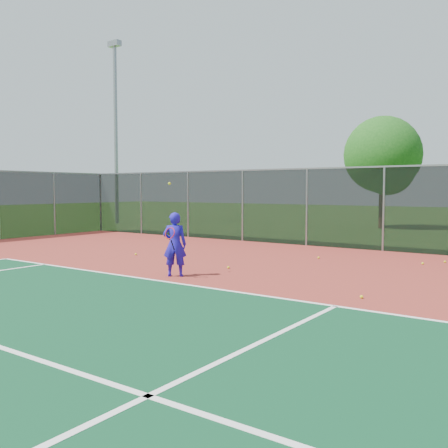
# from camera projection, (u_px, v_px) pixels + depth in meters

# --- Properties ---
(ground) EXTENTS (120.00, 120.00, 0.00)m
(ground) POSITION_uv_depth(u_px,v_px,m) (145.00, 327.00, 8.06)
(ground) COLOR #295618
(ground) RESTS_ON ground
(court_apron) EXTENTS (30.00, 20.00, 0.02)m
(court_apron) POSITION_uv_depth(u_px,v_px,m) (218.00, 303.00, 9.69)
(court_apron) COLOR maroon
(court_apron) RESTS_ON ground
(court_lines) EXTENTS (22.10, 13.05, 0.00)m
(court_lines) POSITION_uv_depth(u_px,v_px,m) (156.00, 392.00, 5.38)
(court_lines) COLOR white
(court_lines) RESTS_ON court_apron
(fence_back) EXTENTS (30.00, 0.06, 3.03)m
(fence_back) POSITION_uv_depth(u_px,v_px,m) (384.00, 208.00, 17.71)
(fence_back) COLOR black
(fence_back) RESTS_ON court_apron
(tennis_player) EXTENTS (0.71, 0.74, 2.38)m
(tennis_player) POSITION_uv_depth(u_px,v_px,m) (175.00, 244.00, 12.55)
(tennis_player) COLOR #2013B6
(tennis_player) RESTS_ON court_apron
(practice_ball_0) EXTENTS (0.07, 0.07, 0.07)m
(practice_ball_0) POSITION_uv_depth(u_px,v_px,m) (423.00, 263.00, 14.55)
(practice_ball_0) COLOR yellow
(practice_ball_0) RESTS_ON court_apron
(practice_ball_1) EXTENTS (0.07, 0.07, 0.07)m
(practice_ball_1) POSITION_uv_depth(u_px,v_px,m) (319.00, 258.00, 15.78)
(practice_ball_1) COLOR yellow
(practice_ball_1) RESTS_ON court_apron
(practice_ball_2) EXTENTS (0.07, 0.07, 0.07)m
(practice_ball_2) POSITION_uv_depth(u_px,v_px,m) (136.00, 254.00, 16.62)
(practice_ball_2) COLOR yellow
(practice_ball_2) RESTS_ON court_apron
(practice_ball_3) EXTENTS (0.07, 0.07, 0.07)m
(practice_ball_3) POSITION_uv_depth(u_px,v_px,m) (362.00, 297.00, 10.04)
(practice_ball_3) COLOR yellow
(practice_ball_3) RESTS_ON court_apron
(practice_ball_5) EXTENTS (0.07, 0.07, 0.07)m
(practice_ball_5) POSITION_uv_depth(u_px,v_px,m) (228.00, 267.00, 13.81)
(practice_ball_5) COLOR yellow
(practice_ball_5) RESTS_ON court_apron
(practice_ball_6) EXTENTS (0.07, 0.07, 0.07)m
(practice_ball_6) POSITION_uv_depth(u_px,v_px,m) (445.00, 262.00, 14.90)
(practice_ball_6) COLOR yellow
(practice_ball_6) RESTS_ON court_apron
(floodlight_nw) EXTENTS (0.90, 0.40, 11.59)m
(floodlight_nw) POSITION_uv_depth(u_px,v_px,m) (116.00, 121.00, 31.90)
(floodlight_nw) COLOR gray
(floodlight_nw) RESTS_ON ground
(tree_back_left) EXTENTS (4.30, 4.30, 6.32)m
(tree_back_left) POSITION_uv_depth(u_px,v_px,m) (384.00, 158.00, 27.95)
(tree_back_left) COLOR #362213
(tree_back_left) RESTS_ON ground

